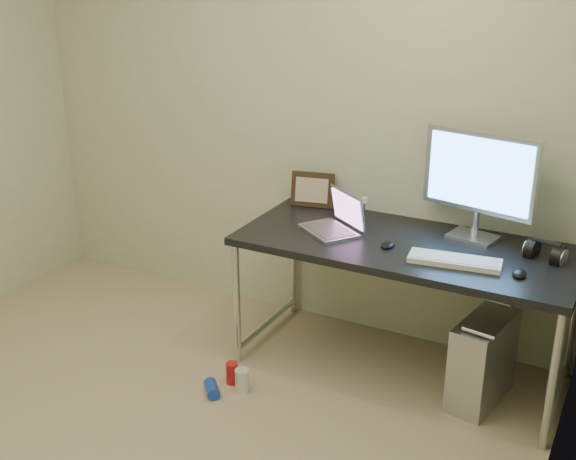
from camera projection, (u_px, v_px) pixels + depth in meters
The scene contains 17 objects.
wall_back at pixel (287, 115), 4.22m from camera, with size 3.50×0.02×2.50m, color beige.
wall_right at pixel (550, 296), 2.02m from camera, with size 0.02×3.50×2.50m, color beige.
desk at pixel (405, 256), 3.73m from camera, with size 1.72×0.75×0.75m.
tower_computer at pixel (483, 360), 3.62m from camera, with size 0.27×0.47×0.49m.
cable_a at pixel (495, 295), 3.92m from camera, with size 0.01×0.01×0.70m, color black.
cable_b at pixel (510, 304), 3.87m from camera, with size 0.01×0.01×0.72m, color black.
can_red at pixel (232, 373), 3.82m from camera, with size 0.07×0.07×0.12m, color red.
can_white at pixel (242, 381), 3.74m from camera, with size 0.07×0.07×0.13m, color silver.
can_blue at pixel (212, 389), 3.73m from camera, with size 0.07×0.07×0.12m, color blue.
laptop at pixel (336, 222), 3.84m from camera, with size 0.39×0.38×0.21m.
monitor at pixel (479, 177), 3.65m from camera, with size 0.59×0.22×0.56m.
keyboard at pixel (455, 261), 3.45m from camera, with size 0.44×0.14×0.03m, color white.
mouse_right at pixel (519, 272), 3.32m from camera, with size 0.06×0.10×0.03m, color black.
mouse_left at pixel (388, 243), 3.65m from camera, with size 0.06×0.10×0.03m, color black.
headphones at pixel (545, 253), 3.49m from camera, with size 0.21×0.12×0.12m.
picture_frame at pixel (313, 190), 4.20m from camera, with size 0.25×0.03×0.20m, color black.
webcam at pixel (365, 202), 4.07m from camera, with size 0.04×0.04×0.11m.
Camera 1 is at (1.94, -1.95, 2.15)m, focal length 45.00 mm.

